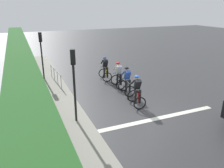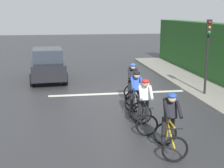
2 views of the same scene
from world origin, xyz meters
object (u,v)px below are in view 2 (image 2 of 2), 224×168
at_px(traffic_light_near_crossing, 208,46).
at_px(cyclist_second, 144,105).
at_px(cyclist_fourth, 133,84).
at_px(car_black, 48,65).
at_px(cyclist_lead, 170,124).
at_px(cyclist_mid, 136,95).

bearing_deg(traffic_light_near_crossing, cyclist_second, 43.46).
height_order(cyclist_fourth, traffic_light_near_crossing, traffic_light_near_crossing).
relative_size(car_black, traffic_light_near_crossing, 1.26).
bearing_deg(traffic_light_near_crossing, cyclist_fourth, 8.54).
distance_m(cyclist_lead, cyclist_mid, 3.07).
height_order(cyclist_mid, car_black, car_black).
height_order(car_black, traffic_light_near_crossing, traffic_light_near_crossing).
bearing_deg(cyclist_fourth, cyclist_mid, 81.17).
bearing_deg(cyclist_second, cyclist_lead, 97.07).
distance_m(cyclist_second, cyclist_mid, 1.29).
bearing_deg(cyclist_lead, car_black, -70.51).
height_order(cyclist_second, car_black, car_black).
xyz_separation_m(cyclist_second, cyclist_fourth, (-0.29, -2.98, 0.00)).
height_order(cyclist_mid, cyclist_fourth, same).
relative_size(cyclist_lead, cyclist_second, 1.00).
distance_m(cyclist_lead, cyclist_fourth, 4.75).
relative_size(cyclist_fourth, car_black, 0.40).
bearing_deg(car_black, cyclist_fourth, 125.07).
height_order(cyclist_mid, traffic_light_near_crossing, traffic_light_near_crossing).
relative_size(cyclist_lead, traffic_light_near_crossing, 0.50).
xyz_separation_m(cyclist_second, traffic_light_near_crossing, (-3.68, -3.48, 1.43)).
xyz_separation_m(cyclist_mid, cyclist_fourth, (-0.26, -1.68, 0.00)).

